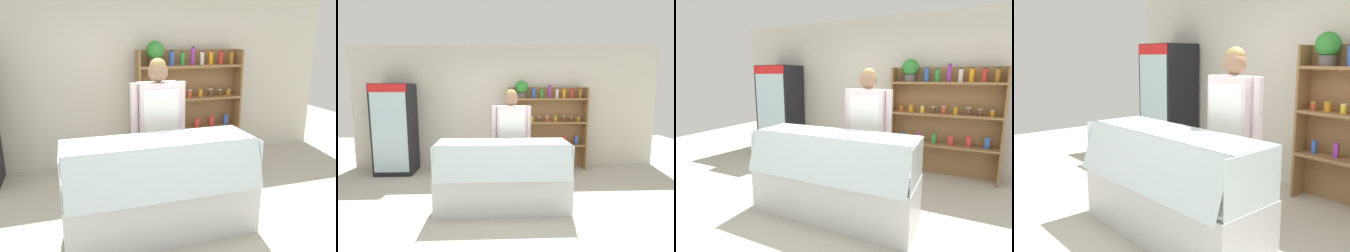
{
  "view_description": "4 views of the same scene",
  "coord_description": "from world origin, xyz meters",
  "views": [
    {
      "loc": [
        -1.0,
        -2.82,
        1.98
      ],
      "look_at": [
        0.06,
        0.59,
        1.02
      ],
      "focal_mm": 35.0,
      "sensor_mm": 36.0,
      "label": 1
    },
    {
      "loc": [
        -0.27,
        -3.59,
        1.78
      ],
      "look_at": [
        -0.09,
        0.52,
        1.18
      ],
      "focal_mm": 28.0,
      "sensor_mm": 36.0,
      "label": 2
    },
    {
      "loc": [
        1.22,
        -2.47,
        1.64
      ],
      "look_at": [
        -0.2,
        0.5,
        1.03
      ],
      "focal_mm": 28.0,
      "sensor_mm": 36.0,
      "label": 3
    },
    {
      "loc": [
        2.39,
        -1.94,
        1.66
      ],
      "look_at": [
        -0.44,
        0.53,
        0.97
      ],
      "focal_mm": 40.0,
      "sensor_mm": 36.0,
      "label": 4
    }
  ],
  "objects": [
    {
      "name": "deli_display_case",
      "position": [
        -0.16,
        0.13,
        0.31
      ],
      "size": [
        1.93,
        0.74,
        1.01
      ],
      "color": "silver",
      "rests_on": "ground"
    },
    {
      "name": "drinks_fridge",
      "position": [
        -2.35,
        1.9,
        0.94
      ],
      "size": [
        0.77,
        0.63,
        1.87
      ],
      "color": "black",
      "rests_on": "ground"
    },
    {
      "name": "ground_plane",
      "position": [
        0.0,
        0.0,
        0.0
      ],
      "size": [
        12.0,
        12.0,
        0.0
      ],
      "primitive_type": "plane",
      "color": "#B7B2A3"
    },
    {
      "name": "back_wall",
      "position": [
        0.0,
        2.32,
        1.35
      ],
      "size": [
        6.8,
        0.1,
        2.7
      ],
      "primitive_type": "cube",
      "color": "beige",
      "rests_on": "ground"
    },
    {
      "name": "shop_clerk",
      "position": [
        0.01,
        0.8,
        1.06
      ],
      "size": [
        0.66,
        0.25,
        1.76
      ],
      "color": "#4C4233",
      "rests_on": "ground"
    }
  ]
}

